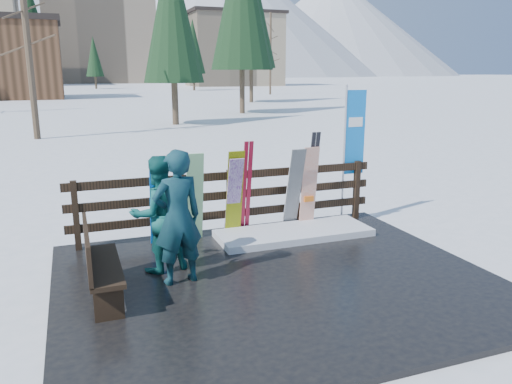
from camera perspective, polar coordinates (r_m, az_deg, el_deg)
name	(u,v)px	position (r m, az deg, el deg)	size (l,w,h in m)	color
ground	(277,283)	(7.18, 2.43, -10.39)	(700.00, 700.00, 0.00)	white
deck	(277,281)	(7.16, 2.43, -10.10)	(6.00, 5.00, 0.08)	black
fence	(230,197)	(8.90, -2.99, -0.58)	(5.60, 0.10, 1.15)	black
snow_patch	(294,233)	(8.87, 4.35, -4.68)	(2.72, 1.00, 0.12)	white
bench	(98,262)	(6.62, -17.66, -7.59)	(0.41, 1.50, 0.97)	black
snowboard_0	(158,207)	(8.40, -11.09, -1.71)	(0.28, 0.03, 1.32)	blue
snowboard_1	(195,197)	(8.49, -7.02, -0.60)	(0.29, 0.03, 1.56)	white
snowboard_2	(235,194)	(8.67, -2.47, -0.20)	(0.29, 0.03, 1.56)	#EFFF02
snowboard_3	(234,197)	(8.68, -2.56, -0.58)	(0.25, 0.03, 1.48)	white
snowboard_4	(294,189)	(9.07, 4.35, 0.34)	(0.28, 0.03, 1.56)	black
snowboard_5	(309,188)	(9.20, 6.07, 0.50)	(0.29, 0.03, 1.53)	white
ski_pair_a	(246,188)	(8.79, -1.10, 0.50)	(0.16, 0.31, 1.68)	maroon
ski_pair_b	(312,179)	(9.27, 6.38, 1.43)	(0.17, 0.31, 1.79)	black
rental_flag	(352,138)	(9.78, 10.96, 6.13)	(0.45, 0.04, 2.60)	silver
person_front	(178,217)	(6.79, -8.95, -2.89)	(0.68, 0.44, 1.86)	#124945
person_back	(158,214)	(7.28, -11.10, -2.50)	(0.82, 0.64, 1.70)	#125855
resort_buildings	(81,39)	(121.69, -19.38, 16.14)	(73.00, 87.60, 22.60)	tan
trees	(127,42)	(54.32, -14.52, 16.25)	(42.02, 68.62, 12.88)	#382B1E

